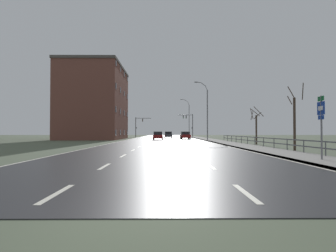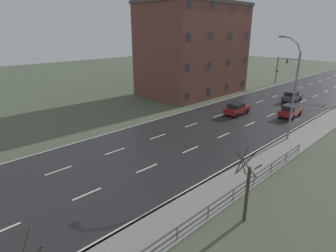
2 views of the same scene
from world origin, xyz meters
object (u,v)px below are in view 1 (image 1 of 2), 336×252
car_near_left (158,136)px  brick_building (95,103)px  street_lamp_midground (207,112)px  traffic_signal_left (139,124)px  car_mid_centre (185,135)px  traffic_signal_right (189,122)px  street_lamp_distant (189,118)px  car_distant (168,135)px  highway_sign (321,119)px

car_near_left → brick_building: 16.09m
street_lamp_midground → traffic_signal_left: size_ratio=1.85×
car_mid_centre → brick_building: brick_building is taller
traffic_signal_right → street_lamp_distant: bearing=86.8°
traffic_signal_right → car_near_left: bearing=-107.5°
traffic_signal_right → car_distant: traffic_signal_right is taller
street_lamp_distant → traffic_signal_right: (-0.45, -7.98, -1.28)m
street_lamp_midground → highway_sign: street_lamp_midground is taller
street_lamp_midground → car_mid_centre: bearing=110.8°
highway_sign → traffic_signal_left: bearing=103.8°
car_near_left → car_mid_centre: bearing=37.1°
car_distant → car_near_left: (-2.07, -12.52, 0.00)m
traffic_signal_right → car_near_left: (-8.04, -25.58, -3.55)m
car_near_left → brick_building: brick_building is taller
car_near_left → traffic_signal_right: bearing=71.4°
street_lamp_midground → highway_sign: 34.22m
traffic_signal_right → brick_building: bearing=-137.5°
street_lamp_distant → car_distant: (-6.42, -21.05, -4.83)m
street_lamp_distant → traffic_signal_right: 8.10m
street_lamp_midground → brick_building: brick_building is taller
traffic_signal_left → car_mid_centre: (11.46, -21.05, -2.82)m
street_lamp_midground → brick_building: bearing=155.4°
traffic_signal_left → car_distant: bearing=-57.5°
traffic_signal_right → car_mid_centre: traffic_signal_right is taller
traffic_signal_left → traffic_signal_right: bearing=1.1°
highway_sign → street_lamp_distant: bearing=90.8°
traffic_signal_right → car_near_left: 27.05m
car_mid_centre → car_near_left: 6.87m
car_mid_centre → car_near_left: same height
car_mid_centre → highway_sign: bearing=-87.8°
traffic_signal_right → traffic_signal_left: traffic_signal_right is taller
traffic_signal_right → car_near_left: size_ratio=1.56×
street_lamp_distant → brick_building: bearing=-128.3°
traffic_signal_right → car_distant: (-5.97, -13.07, -3.55)m
car_distant → brick_building: 17.99m
traffic_signal_left → car_near_left: bearing=-76.5°
highway_sign → car_distant: highway_sign is taller
brick_building → traffic_signal_left: bearing=69.4°
car_distant → car_near_left: bearing=-99.5°
traffic_signal_right → car_distant: size_ratio=1.57×
street_lamp_distant → street_lamp_midground: bearing=-90.0°
car_distant → car_mid_centre: size_ratio=0.98×
street_lamp_midground → traffic_signal_right: 29.55m
street_lamp_distant → car_mid_centre: 29.88m
street_lamp_midground → traffic_signal_right: size_ratio=1.59×
traffic_signal_right → car_distant: 14.80m
car_distant → brick_building: bearing=-157.2°
car_distant → street_lamp_midground: bearing=-68.8°
car_distant → traffic_signal_left: bearing=122.3°
street_lamp_distant → traffic_signal_left: bearing=-150.4°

